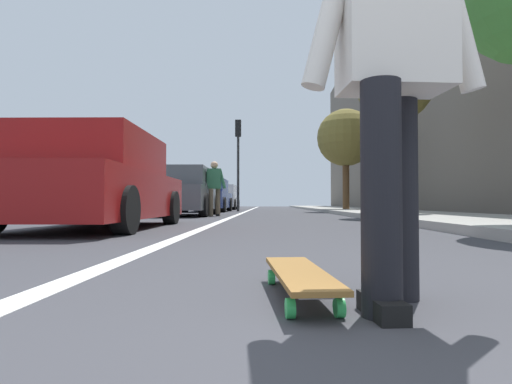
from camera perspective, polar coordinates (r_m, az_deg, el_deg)
The scene contains 14 objects.
ground_plane at distance 10.59m, azimuth 3.29°, elevation -3.67°, with size 80.00×80.00×0.00m, color #38383D.
lane_stripe_white at distance 20.60m, azimuth -1.24°, elevation -2.63°, with size 52.00×0.16×0.01m, color silver.
sidewalk_curb at distance 19.00m, azimuth 13.66°, elevation -2.49°, with size 52.00×3.20×0.13m, color #9E9B93.
building_facade at distance 24.28m, azimuth 18.86°, elevation 11.49°, with size 40.00×1.20×11.66m, color #655D53.
skateboard at distance 1.77m, azimuth 5.98°, elevation -11.28°, with size 0.86×0.28×0.11m.
skater_person at distance 1.75m, azimuth 18.19°, elevation 16.72°, with size 0.48×0.72×1.64m.
parked_car_near at distance 6.94m, azimuth -20.90°, elevation 1.10°, with size 4.30×1.99×1.47m.
parked_car_mid at distance 13.38m, azimuth -9.90°, elevation -0.09°, with size 4.46×1.93×1.50m.
parked_car_far at distance 19.25m, azimuth -6.49°, elevation -0.56°, with size 4.45×1.89×1.49m.
parked_car_end at distance 25.46m, azimuth -4.66°, elevation -0.81°, with size 4.12×1.93×1.49m.
traffic_light at distance 20.23m, azimuth -2.45°, elevation 5.98°, with size 0.33×0.28×4.41m.
street_tree_mid at distance 12.69m, azimuth 18.43°, elevation 13.62°, with size 2.13×2.13×4.79m.
street_tree_far at distance 19.60m, azimuth 12.16°, elevation 7.21°, with size 2.61×2.61×4.69m.
pedestrian_distant at distance 12.63m, azimuth -5.71°, elevation 0.98°, with size 0.46×0.72×1.66m.
Camera 1 is at (-0.57, 0.32, 0.39)m, focal length 29.27 mm.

